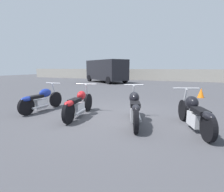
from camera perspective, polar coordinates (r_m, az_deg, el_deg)
ground_plane at (r=5.55m, az=0.36°, el=-6.51°), size 60.00×60.00×0.00m
fence_back at (r=20.79m, az=17.98°, el=6.51°), size 40.00×0.04×1.33m
motorcycle_slot_0 at (r=6.57m, az=-22.07°, el=-1.10°), size 0.67×1.93×0.95m
motorcycle_slot_1 at (r=5.45m, az=-10.82°, el=-2.67°), size 0.74×2.05×0.97m
motorcycle_slot_2 at (r=4.75m, az=7.36°, el=-3.77°), size 0.87×1.99×1.01m
motorcycle_slot_3 at (r=4.71m, az=25.39°, el=-5.10°), size 0.97×1.98×0.96m
parked_van at (r=18.13m, az=-1.94°, el=8.45°), size 5.35×4.40×2.26m
traffic_cone_near at (r=9.89m, az=27.05°, el=0.92°), size 0.33×0.33×0.49m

